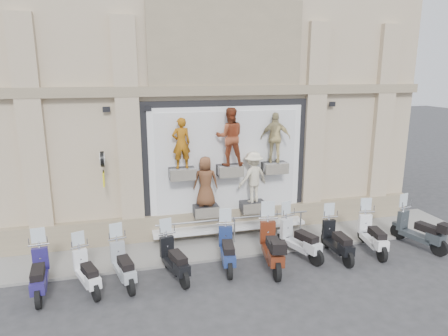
{
  "coord_description": "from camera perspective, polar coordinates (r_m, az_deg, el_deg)",
  "views": [
    {
      "loc": [
        -3.38,
        -9.43,
        5.45
      ],
      "look_at": [
        -0.37,
        1.9,
        2.59
      ],
      "focal_mm": 32.0,
      "sensor_mm": 36.0,
      "label": 1
    }
  ],
  "objects": [
    {
      "name": "ground",
      "position": [
        11.41,
        4.41,
        -14.88
      ],
      "size": [
        90.0,
        90.0,
        0.0
      ],
      "primitive_type": "plane",
      "color": "#2E2E31",
      "rests_on": "ground"
    },
    {
      "name": "scooter_f",
      "position": [
        11.46,
        6.87,
        -9.97
      ],
      "size": [
        0.99,
        2.21,
        1.74
      ],
      "primitive_type": null,
      "rotation": [
        0.0,
        0.0,
        -0.18
      ],
      "color": "#551F0E",
      "rests_on": "ground"
    },
    {
      "name": "scooter_g",
      "position": [
        12.22,
        10.77,
        -8.98
      ],
      "size": [
        1.14,
        2.01,
        1.57
      ],
      "primitive_type": null,
      "rotation": [
        0.0,
        0.0,
        0.32
      ],
      "color": "silver",
      "rests_on": "ground"
    },
    {
      "name": "scooter_h",
      "position": [
        12.47,
        15.93,
        -8.99
      ],
      "size": [
        0.6,
        1.87,
        1.5
      ],
      "primitive_type": null,
      "rotation": [
        0.0,
        0.0,
        -0.03
      ],
      "color": "black",
      "rests_on": "ground"
    },
    {
      "name": "scooter_e",
      "position": [
        11.43,
        0.48,
        -10.47
      ],
      "size": [
        0.86,
        1.96,
        1.54
      ],
      "primitive_type": null,
      "rotation": [
        0.0,
        0.0,
        -0.17
      ],
      "color": "navy",
      "rests_on": "ground"
    },
    {
      "name": "clock_sign_bracket",
      "position": [
        12.2,
        -16.94,
        0.57
      ],
      "size": [
        0.1,
        0.8,
        1.02
      ],
      "color": "black",
      "rests_on": "ground"
    },
    {
      "name": "scooter_a",
      "position": [
        11.15,
        -24.99,
        -12.53
      ],
      "size": [
        0.71,
        1.92,
        1.52
      ],
      "primitive_type": null,
      "rotation": [
        0.0,
        0.0,
        0.09
      ],
      "color": "navy",
      "rests_on": "ground"
    },
    {
      "name": "guard_rail",
      "position": [
        12.92,
        1.5,
        -8.99
      ],
      "size": [
        5.06,
        0.1,
        0.93
      ],
      "primitive_type": null,
      "color": "#9EA0A5",
      "rests_on": "ground"
    },
    {
      "name": "building",
      "position": [
        16.79,
        -3.36,
        15.56
      ],
      "size": [
        14.0,
        8.6,
        12.0
      ],
      "primitive_type": null,
      "color": "tan",
      "rests_on": "ground"
    },
    {
      "name": "scooter_i",
      "position": [
        13.16,
        20.53,
        -8.05
      ],
      "size": [
        0.88,
        1.96,
        1.54
      ],
      "primitive_type": null,
      "rotation": [
        0.0,
        0.0,
        -0.18
      ],
      "color": "white",
      "rests_on": "ground"
    },
    {
      "name": "scooter_b",
      "position": [
        10.91,
        -19.1,
        -12.92
      ],
      "size": [
        1.07,
        1.78,
        1.4
      ],
      "primitive_type": null,
      "rotation": [
        0.0,
        0.0,
        0.36
      ],
      "color": "white",
      "rests_on": "ground"
    },
    {
      "name": "scooter_d",
      "position": [
        10.99,
        -7.14,
        -11.77
      ],
      "size": [
        0.95,
        1.9,
        1.49
      ],
      "primitive_type": null,
      "rotation": [
        0.0,
        0.0,
        0.24
      ],
      "color": "black",
      "rests_on": "ground"
    },
    {
      "name": "scooter_c",
      "position": [
        10.94,
        -14.28,
        -12.26
      ],
      "size": [
        0.94,
        1.89,
        1.48
      ],
      "primitive_type": null,
      "rotation": [
        0.0,
        0.0,
        0.23
      ],
      "color": "#91969D",
      "rests_on": "ground"
    },
    {
      "name": "shop_vitrine",
      "position": [
        13.02,
        1.03,
        0.27
      ],
      "size": [
        5.6,
        0.96,
        4.3
      ],
      "color": "black",
      "rests_on": "ground"
    },
    {
      "name": "scooter_j",
      "position": [
        14.03,
        26.17,
        -7.13
      ],
      "size": [
        1.07,
        2.05,
        1.6
      ],
      "primitive_type": null,
      "rotation": [
        0.0,
        0.0,
        0.26
      ],
      "color": "#292E32",
      "rests_on": "ground"
    },
    {
      "name": "sidewalk",
      "position": [
        13.18,
        1.37,
        -10.53
      ],
      "size": [
        16.0,
        2.2,
        0.08
      ],
      "primitive_type": "cube",
      "color": "gray",
      "rests_on": "ground"
    }
  ]
}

